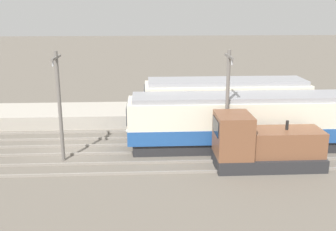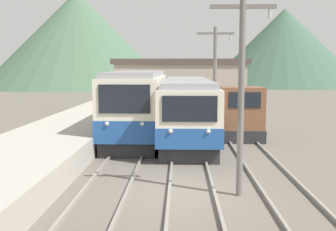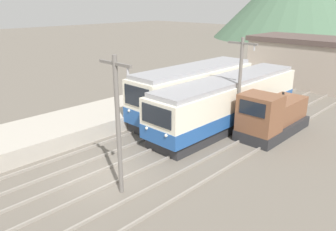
% 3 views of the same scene
% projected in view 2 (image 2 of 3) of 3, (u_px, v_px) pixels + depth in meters
% --- Properties ---
extents(ground_plane, '(200.00, 200.00, 0.00)m').
position_uv_depth(ground_plane, '(185.00, 192.00, 12.83)').
color(ground_plane, '#665E54').
extents(track_left, '(1.54, 60.00, 0.14)m').
position_uv_depth(track_left, '(106.00, 189.00, 12.90)').
color(track_left, gray).
rests_on(track_left, ground).
extents(track_center, '(1.54, 60.00, 0.14)m').
position_uv_depth(track_center, '(192.00, 190.00, 12.81)').
color(track_center, gray).
rests_on(track_center, ground).
extents(track_right, '(1.54, 60.00, 0.14)m').
position_uv_depth(track_right, '(284.00, 191.00, 12.72)').
color(track_right, gray).
rests_on(track_right, ground).
extents(commuter_train_left, '(2.84, 11.05, 3.83)m').
position_uv_depth(commuter_train_left, '(138.00, 108.00, 22.50)').
color(commuter_train_left, '#28282B').
rests_on(commuter_train_left, ground).
extents(commuter_train_center, '(2.84, 13.94, 3.39)m').
position_uv_depth(commuter_train_center, '(187.00, 110.00, 22.85)').
color(commuter_train_center, '#28282B').
rests_on(commuter_train_center, ground).
extents(shunting_locomotive, '(2.40, 5.88, 3.00)m').
position_uv_depth(shunting_locomotive, '(237.00, 116.00, 23.30)').
color(shunting_locomotive, '#28282B').
rests_on(shunting_locomotive, ground).
extents(catenary_mast_near, '(2.00, 0.20, 6.22)m').
position_uv_depth(catenary_mast_near, '(242.00, 88.00, 12.10)').
color(catenary_mast_near, slate).
rests_on(catenary_mast_near, ground).
extents(catenary_mast_mid, '(2.00, 0.20, 6.22)m').
position_uv_depth(catenary_mast_mid, '(215.00, 79.00, 21.37)').
color(catenary_mast_mid, slate).
rests_on(catenary_mast_mid, ground).
extents(station_building, '(12.60, 6.30, 4.84)m').
position_uv_depth(station_building, '(180.00, 84.00, 38.33)').
color(station_building, '#AD9E8E').
rests_on(station_building, ground).
extents(mountain_backdrop, '(81.35, 42.49, 19.84)m').
position_uv_depth(mountain_backdrop, '(162.00, 43.00, 84.35)').
color(mountain_backdrop, '#3D5B47').
rests_on(mountain_backdrop, ground).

